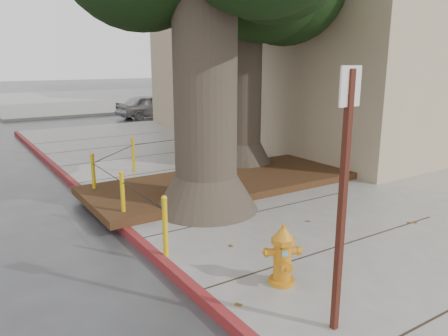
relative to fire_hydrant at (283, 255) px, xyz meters
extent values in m
plane|color=#28282B|center=(0.99, 0.42, -0.55)|extent=(140.00, 140.00, 0.00)
cube|color=slate|center=(6.99, 2.92, -0.48)|extent=(16.00, 26.00, 0.15)
cube|color=slate|center=(6.99, 30.42, -0.48)|extent=(16.00, 20.00, 0.15)
cube|color=maroon|center=(-1.01, 2.92, -0.48)|extent=(0.14, 26.00, 0.16)
cube|color=black|center=(1.89, 4.32, -0.32)|extent=(6.40, 2.60, 0.16)
cube|color=tan|center=(10.99, 8.92, 4.45)|extent=(12.00, 13.00, 10.00)
cube|color=silver|center=(16.99, 26.42, 3.95)|extent=(10.00, 10.00, 9.00)
cube|color=slate|center=(22.99, 32.42, 5.45)|extent=(12.00, 14.00, 12.00)
cone|color=#4C3F33|center=(0.69, 3.12, -0.05)|extent=(2.04, 2.04, 0.70)
cylinder|color=#4C3F33|center=(0.69, 3.12, 1.98)|extent=(1.20, 1.20, 4.22)
cone|color=#4C3F33|center=(3.29, 5.62, -0.05)|extent=(1.77, 1.77, 0.70)
cylinder|color=#4C3F33|center=(3.29, 5.62, 1.77)|extent=(1.04, 1.04, 3.84)
cylinder|color=gold|center=(-0.91, 1.62, 0.05)|extent=(0.08, 0.08, 0.90)
sphere|color=gold|center=(-0.91, 1.62, 0.50)|extent=(0.09, 0.09, 0.09)
cylinder|color=gold|center=(-0.91, 3.42, 0.05)|extent=(0.08, 0.08, 0.90)
sphere|color=gold|center=(-0.91, 3.42, 0.50)|extent=(0.09, 0.09, 0.09)
cylinder|color=gold|center=(-0.91, 5.22, 0.05)|extent=(0.08, 0.08, 0.90)
sphere|color=gold|center=(-0.91, 5.22, 0.50)|extent=(0.09, 0.09, 0.09)
cylinder|color=gold|center=(0.59, 6.72, 0.05)|extent=(0.08, 0.08, 0.90)
sphere|color=gold|center=(0.59, 6.72, 0.50)|extent=(0.09, 0.09, 0.09)
cylinder|color=gold|center=(2.79, 6.92, 0.05)|extent=(0.08, 0.08, 0.90)
sphere|color=gold|center=(2.79, 6.92, 0.50)|extent=(0.09, 0.09, 0.09)
cylinder|color=black|center=(-0.91, 2.52, 0.32)|extent=(0.02, 1.80, 0.02)
cylinder|color=black|center=(-0.91, 4.32, 0.32)|extent=(0.02, 1.80, 0.02)
cylinder|color=black|center=(-0.16, 5.97, 0.32)|extent=(1.51, 1.51, 0.02)
cylinder|color=black|center=(1.69, 6.82, 0.32)|extent=(2.20, 0.22, 0.02)
cylinder|color=orange|center=(0.00, 0.01, -0.37)|extent=(0.46, 0.46, 0.06)
cylinder|color=orange|center=(0.00, 0.01, -0.08)|extent=(0.31, 0.31, 0.54)
cylinder|color=orange|center=(0.00, 0.01, 0.20)|extent=(0.41, 0.41, 0.08)
cone|color=orange|center=(0.00, 0.01, 0.30)|extent=(0.38, 0.38, 0.15)
cylinder|color=orange|center=(0.00, 0.01, 0.40)|extent=(0.08, 0.08, 0.05)
cylinder|color=orange|center=(-0.12, 0.06, 0.05)|extent=(0.18, 0.15, 0.10)
cylinder|color=orange|center=(0.13, -0.05, 0.05)|extent=(0.18, 0.15, 0.10)
cylinder|color=orange|center=(-0.05, -0.11, -0.08)|extent=(0.19, 0.20, 0.14)
cube|color=#5999D8|center=(-0.05, -0.10, 0.07)|extent=(0.07, 0.04, 0.08)
cube|color=#471911|center=(-0.16, -1.08, 1.00)|extent=(0.07, 0.07, 2.80)
cube|color=silver|center=(-0.16, -1.08, 2.23)|extent=(0.28, 0.03, 0.39)
imported|color=#A8A7AC|center=(6.05, 18.18, 0.07)|extent=(3.76, 1.70, 1.25)
imported|color=maroon|center=(10.23, 19.10, 0.06)|extent=(3.87, 1.75, 1.23)
camera|label=1|loc=(-3.49, -3.99, 2.46)|focal=35.00mm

